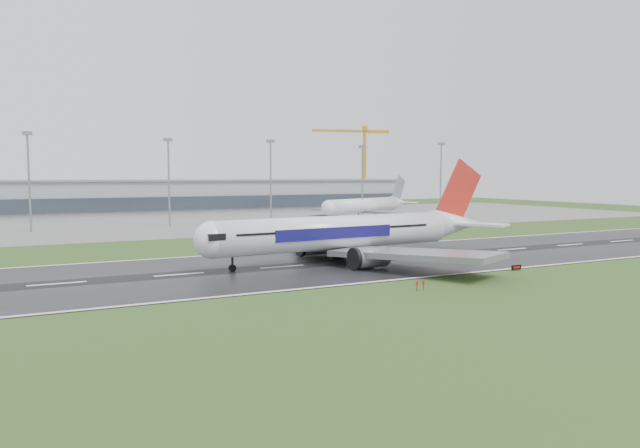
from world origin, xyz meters
TOP-DOWN VIEW (x-y plane):
  - ground at (0.00, 0.00)m, footprint 520.00×520.00m
  - runway at (0.00, 0.00)m, footprint 400.00×45.00m
  - apron at (0.00, 125.00)m, footprint 400.00×130.00m
  - terminal at (0.00, 185.00)m, footprint 240.00×36.00m
  - main_airliner at (-2.79, 0.99)m, footprint 74.23×71.16m
  - parked_airliner at (61.42, 103.31)m, footprint 75.46×73.37m
  - tower_crane at (118.33, 200.00)m, footprint 47.75×11.89m
  - runway_sign at (17.87, -23.33)m, footprint 2.30×0.72m
  - floodmast_1 at (-63.64, 100.00)m, footprint 0.64×0.64m
  - floodmast_2 at (-20.34, 100.00)m, footprint 0.64×0.64m
  - floodmast_3 at (17.52, 100.00)m, footprint 0.64×0.64m
  - floodmast_4 at (57.39, 100.00)m, footprint 0.64×0.64m
  - floodmast_5 at (97.12, 100.00)m, footprint 0.64×0.64m

SIDE VIEW (x-z plane):
  - ground at x=0.00m, z-range 0.00..0.00m
  - apron at x=0.00m, z-range 0.00..0.08m
  - runway at x=0.00m, z-range 0.00..0.10m
  - runway_sign at x=17.87m, z-range 0.00..1.04m
  - terminal at x=0.00m, z-range 0.00..15.00m
  - parked_airliner at x=61.42m, z-range 0.08..17.25m
  - main_airliner at x=-2.79m, z-range 0.10..20.67m
  - floodmast_4 at x=57.39m, z-range 0.00..28.80m
  - floodmast_2 at x=-20.34m, z-range 0.00..29.48m
  - floodmast_3 at x=17.52m, z-range 0.00..29.97m
  - floodmast_1 at x=-63.64m, z-range 0.00..30.28m
  - floodmast_5 at x=97.12m, z-range 0.00..30.93m
  - tower_crane at x=118.33m, z-range 0.00..47.27m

